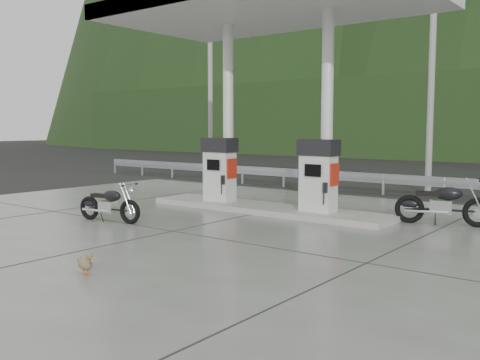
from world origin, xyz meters
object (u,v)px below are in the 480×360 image
Objects in this scene: duck at (85,264)px; gas_pump_right at (318,176)px; motorcycle_right at (443,204)px; gas_pump_left at (220,170)px; motorcycle_left at (109,205)px.

gas_pump_right is at bearing 100.86° from duck.
gas_pump_right is 2.98m from motorcycle_right.
motorcycle_left is at bearing -97.18° from gas_pump_left.
motorcycle_left is at bearing -135.63° from gas_pump_right.
duck is at bearing -66.21° from gas_pump_left.
motorcycle_right is at bearing 8.23° from gas_pump_left.
motorcycle_left is at bearing -160.83° from motorcycle_right.
motorcycle_right is 8.21m from duck.
motorcycle_right is (2.79, 0.87, -0.57)m from gas_pump_right.
gas_pump_left is 0.89× the size of motorcycle_right.
gas_pump_right is at bearing 0.00° from gas_pump_left.
gas_pump_left is at bearing 180.00° from gas_pump_right.
motorcycle_right reaches higher than motorcycle_left.
gas_pump_left is 3.66m from motorcycle_left.
gas_pump_right is 1.04× the size of motorcycle_left.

